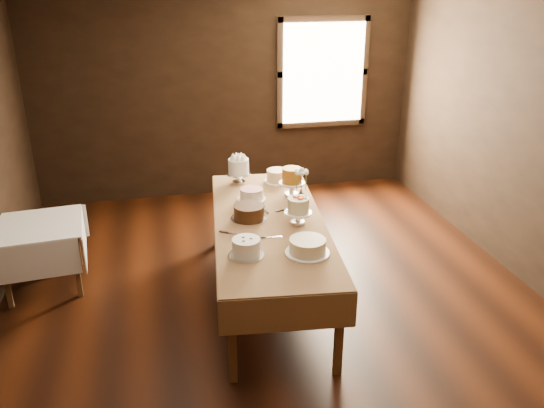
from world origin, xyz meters
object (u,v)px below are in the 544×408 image
(side_table, at_px, (39,232))
(cake_server_c, at_px, (264,206))
(cake_lattice, at_px, (252,195))
(cake_server_a, at_px, (274,237))
(cake_flowers, at_px, (298,212))
(cake_swirl, at_px, (246,248))
(cake_server_d, at_px, (291,209))
(cake_speckled, at_px, (277,176))
(cake_server_b, at_px, (316,239))
(display_table, at_px, (269,227))
(flower_vase, at_px, (301,197))
(cake_caramel, at_px, (292,183))
(cake_chocolate, at_px, (249,212))
(cake_meringue, at_px, (239,172))
(cake_server_e, at_px, (236,235))
(cake_cream, at_px, (308,247))

(side_table, bearing_deg, cake_server_c, -8.32)
(cake_lattice, distance_m, cake_server_c, 0.22)
(side_table, bearing_deg, cake_server_a, -25.16)
(cake_flowers, bearing_deg, side_table, 162.46)
(cake_flowers, xyz_separation_m, cake_swirl, (-0.56, -0.51, -0.04))
(cake_server_a, xyz_separation_m, cake_server_d, (0.29, 0.55, 0.00))
(cake_speckled, bearing_deg, side_table, -172.02)
(side_table, height_order, cake_server_b, cake_server_b)
(display_table, bearing_deg, cake_server_c, 86.76)
(cake_swirl, relative_size, flower_vase, 1.98)
(cake_swirl, height_order, cake_server_c, cake_swirl)
(cake_caramel, bearing_deg, cake_flowers, -99.35)
(cake_flowers, distance_m, flower_vase, 0.44)
(cake_speckled, bearing_deg, cake_chocolate, -117.57)
(cake_meringue, distance_m, cake_caramel, 0.65)
(cake_chocolate, height_order, cake_server_b, cake_chocolate)
(cake_chocolate, bearing_deg, cake_server_b, -48.20)
(cake_caramel, relative_size, cake_server_e, 1.23)
(side_table, bearing_deg, cake_meringue, 11.12)
(cake_chocolate, height_order, cake_swirl, cake_swirl)
(cake_speckled, bearing_deg, flower_vase, -82.63)
(cake_cream, bearing_deg, cake_caramel, 81.54)
(cake_flowers, xyz_separation_m, cake_cream, (-0.07, -0.57, -0.05))
(cake_server_b, relative_size, cake_server_e, 1.00)
(side_table, height_order, cake_meringue, cake_meringue)
(cake_server_b, xyz_separation_m, cake_server_c, (-0.29, 0.77, 0.00))
(cake_meringue, distance_m, cake_server_b, 1.53)
(cake_caramel, relative_size, cake_flowers, 1.17)
(cake_lattice, distance_m, cake_cream, 1.22)
(side_table, bearing_deg, cake_caramel, -1.55)
(cake_meringue, relative_size, cake_server_b, 1.22)
(cake_chocolate, distance_m, cake_server_c, 0.31)
(side_table, distance_m, cake_server_b, 2.64)
(cake_server_a, distance_m, cake_server_e, 0.32)
(cake_speckled, distance_m, flower_vase, 0.67)
(cake_server_e, bearing_deg, cake_swirl, -51.27)
(cake_server_b, bearing_deg, cake_caramel, 133.41)
(cake_speckled, xyz_separation_m, cake_swirl, (-0.61, -1.58, 0.01))
(display_table, bearing_deg, cake_flowers, -22.57)
(side_table, bearing_deg, cake_swirl, -35.03)
(side_table, xyz_separation_m, cake_speckled, (2.39, 0.33, 0.25))
(display_table, xyz_separation_m, cake_cream, (0.17, -0.67, 0.12))
(side_table, relative_size, cake_server_d, 3.60)
(cake_lattice, bearing_deg, cake_swirl, -102.42)
(cake_chocolate, bearing_deg, flower_vase, 22.43)
(cake_swirl, bearing_deg, cake_chocolate, 78.06)
(display_table, height_order, cake_flowers, cake_flowers)
(cake_cream, height_order, cake_server_b, cake_cream)
(cake_server_e, distance_m, flower_vase, 0.90)
(cake_meringue, height_order, cake_speckled, cake_meringue)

